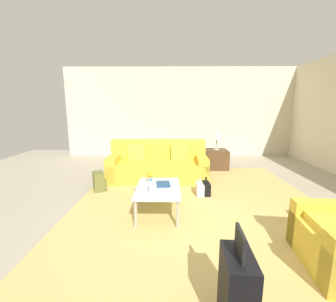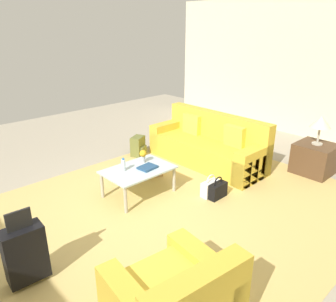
{
  "view_description": "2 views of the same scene",
  "coord_description": "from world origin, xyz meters",
  "px_view_note": "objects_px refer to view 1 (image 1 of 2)",
  "views": [
    {
      "loc": [
        3.07,
        -0.31,
        1.71
      ],
      "look_at": [
        -0.29,
        -0.34,
        1.06
      ],
      "focal_mm": 24.0,
      "sensor_mm": 36.0,
      "label": 1
    },
    {
      "loc": [
        2.38,
        3.15,
        2.52
      ],
      "look_at": [
        -0.43,
        0.13,
        0.9
      ],
      "focal_mm": 35.0,
      "sensor_mm": 36.0,
      "label": 2
    }
  ],
  "objects_px": {
    "table_lamp": "(217,136)",
    "water_bottle": "(151,186)",
    "handbag_black": "(206,188)",
    "couch": "(158,166)",
    "suitcase_black": "(237,290)",
    "handbag_white": "(200,188)",
    "handbag_tan": "(142,192)",
    "coffee_table": "(158,190)",
    "backpack_olive": "(99,182)",
    "coffee_table_book": "(163,184)",
    "flower_vase": "(150,176)",
    "side_table": "(216,159)"
  },
  "relations": [
    {
      "from": "table_lamp",
      "to": "handbag_black",
      "type": "relative_size",
      "value": 1.43
    },
    {
      "from": "handbag_tan",
      "to": "handbag_black",
      "type": "distance_m",
      "value": 1.28
    },
    {
      "from": "couch",
      "to": "coffee_table",
      "type": "bearing_deg",
      "value": 3.19
    },
    {
      "from": "couch",
      "to": "handbag_tan",
      "type": "bearing_deg",
      "value": -11.51
    },
    {
      "from": "table_lamp",
      "to": "water_bottle",
      "type": "bearing_deg",
      "value": -28.07
    },
    {
      "from": "side_table",
      "to": "handbag_black",
      "type": "distance_m",
      "value": 2.07
    },
    {
      "from": "flower_vase",
      "to": "couch",
      "type": "bearing_deg",
      "value": 178.18
    },
    {
      "from": "coffee_table_book",
      "to": "handbag_white",
      "type": "xyz_separation_m",
      "value": [
        -0.67,
        0.71,
        -0.32
      ]
    },
    {
      "from": "water_bottle",
      "to": "table_lamp",
      "type": "distance_m",
      "value": 3.42
    },
    {
      "from": "handbag_black",
      "to": "couch",
      "type": "bearing_deg",
      "value": -134.03
    },
    {
      "from": "flower_vase",
      "to": "backpack_olive",
      "type": "distance_m",
      "value": 1.43
    },
    {
      "from": "suitcase_black",
      "to": "flower_vase",
      "type": "bearing_deg",
      "value": -159.05
    },
    {
      "from": "coffee_table_book",
      "to": "side_table",
      "type": "relative_size",
      "value": 0.43
    },
    {
      "from": "coffee_table_book",
      "to": "suitcase_black",
      "type": "distance_m",
      "value": 2.21
    },
    {
      "from": "suitcase_black",
      "to": "couch",
      "type": "bearing_deg",
      "value": -168.1
    },
    {
      "from": "flower_vase",
      "to": "suitcase_black",
      "type": "bearing_deg",
      "value": 20.95
    },
    {
      "from": "handbag_white",
      "to": "backpack_olive",
      "type": "height_order",
      "value": "backpack_olive"
    },
    {
      "from": "suitcase_black",
      "to": "handbag_white",
      "type": "bearing_deg",
      "value": 178.21
    },
    {
      "from": "water_bottle",
      "to": "coffee_table_book",
      "type": "xyz_separation_m",
      "value": [
        -0.32,
        0.18,
        -0.08
      ]
    },
    {
      "from": "handbag_white",
      "to": "handbag_tan",
      "type": "relative_size",
      "value": 1.0
    },
    {
      "from": "coffee_table",
      "to": "table_lamp",
      "type": "height_order",
      "value": "table_lamp"
    },
    {
      "from": "coffee_table",
      "to": "handbag_tan",
      "type": "relative_size",
      "value": 2.92
    },
    {
      "from": "flower_vase",
      "to": "handbag_white",
      "type": "distance_m",
      "value": 1.18
    },
    {
      "from": "coffee_table_book",
      "to": "handbag_tan",
      "type": "xyz_separation_m",
      "value": [
        -0.47,
        -0.43,
        -0.32
      ]
    },
    {
      "from": "coffee_table_book",
      "to": "handbag_white",
      "type": "relative_size",
      "value": 0.76
    },
    {
      "from": "water_bottle",
      "to": "suitcase_black",
      "type": "distance_m",
      "value": 1.98
    },
    {
      "from": "handbag_tan",
      "to": "water_bottle",
      "type": "bearing_deg",
      "value": 17.32
    },
    {
      "from": "side_table",
      "to": "handbag_black",
      "type": "relative_size",
      "value": 1.77
    },
    {
      "from": "handbag_white",
      "to": "handbag_tan",
      "type": "distance_m",
      "value": 1.15
    },
    {
      "from": "flower_vase",
      "to": "handbag_white",
      "type": "bearing_deg",
      "value": 121.42
    },
    {
      "from": "coffee_table_book",
      "to": "table_lamp",
      "type": "bearing_deg",
      "value": 146.15
    },
    {
      "from": "coffee_table",
      "to": "couch",
      "type": "bearing_deg",
      "value": -176.81
    },
    {
      "from": "side_table",
      "to": "suitcase_black",
      "type": "distance_m",
      "value": 4.87
    },
    {
      "from": "side_table",
      "to": "handbag_tan",
      "type": "height_order",
      "value": "side_table"
    },
    {
      "from": "handbag_white",
      "to": "backpack_olive",
      "type": "relative_size",
      "value": 0.89
    },
    {
      "from": "suitcase_black",
      "to": "handbag_tan",
      "type": "height_order",
      "value": "suitcase_black"
    },
    {
      "from": "table_lamp",
      "to": "backpack_olive",
      "type": "height_order",
      "value": "table_lamp"
    },
    {
      "from": "couch",
      "to": "side_table",
      "type": "distance_m",
      "value": 1.89
    },
    {
      "from": "coffee_table",
      "to": "handbag_black",
      "type": "height_order",
      "value": "coffee_table"
    },
    {
      "from": "couch",
      "to": "backpack_olive",
      "type": "xyz_separation_m",
      "value": [
        0.79,
        -1.19,
        -0.12
      ]
    },
    {
      "from": "handbag_white",
      "to": "handbag_black",
      "type": "distance_m",
      "value": 0.13
    },
    {
      "from": "handbag_tan",
      "to": "backpack_olive",
      "type": "bearing_deg",
      "value": -113.78
    },
    {
      "from": "coffee_table",
      "to": "handbag_white",
      "type": "height_order",
      "value": "coffee_table"
    },
    {
      "from": "coffee_table",
      "to": "water_bottle",
      "type": "relative_size",
      "value": 5.13
    },
    {
      "from": "side_table",
      "to": "coffee_table",
      "type": "bearing_deg",
      "value": -28.18
    },
    {
      "from": "coffee_table_book",
      "to": "handbag_white",
      "type": "bearing_deg",
      "value": 127.62
    },
    {
      "from": "coffee_table_book",
      "to": "coffee_table",
      "type": "bearing_deg",
      "value": -39.62
    },
    {
      "from": "side_table",
      "to": "backpack_olive",
      "type": "relative_size",
      "value": 1.59
    },
    {
      "from": "water_bottle",
      "to": "backpack_olive",
      "type": "bearing_deg",
      "value": -135.33
    },
    {
      "from": "couch",
      "to": "handbag_white",
      "type": "xyz_separation_m",
      "value": [
        1.0,
        0.89,
        -0.19
      ]
    }
  ]
}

